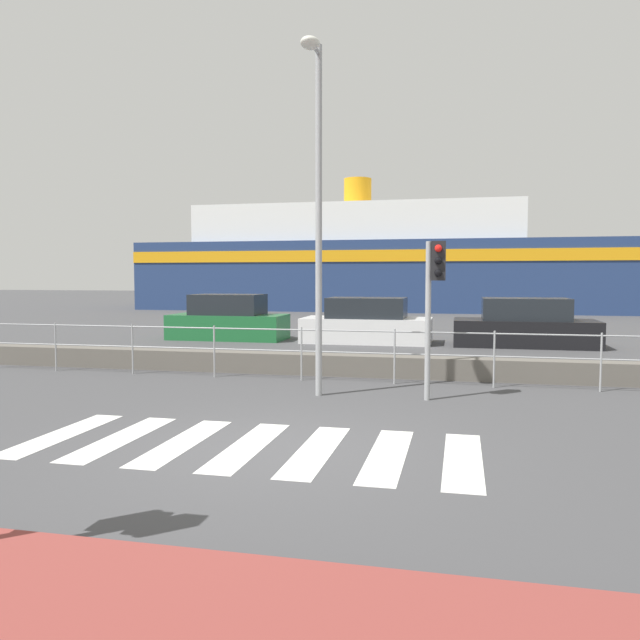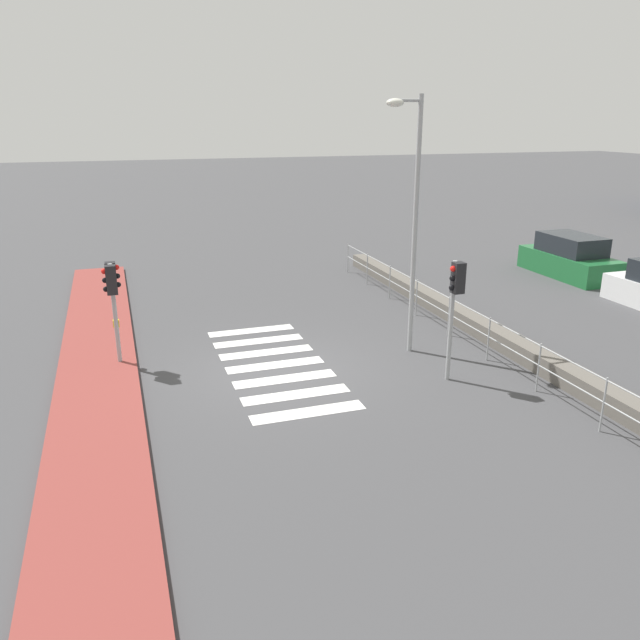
{
  "view_description": "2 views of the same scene",
  "coord_description": "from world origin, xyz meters",
  "px_view_note": "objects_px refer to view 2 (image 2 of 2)",
  "views": [
    {
      "loc": [
        2.27,
        -7.48,
        2.18
      ],
      "look_at": [
        0.12,
        2.0,
        1.5
      ],
      "focal_mm": 35.0,
      "sensor_mm": 36.0,
      "label": 1
    },
    {
      "loc": [
        13.35,
        -3.41,
        5.76
      ],
      "look_at": [
        0.09,
        1.0,
        1.2
      ],
      "focal_mm": 35.0,
      "sensor_mm": 36.0,
      "label": 2
    }
  ],
  "objects_px": {
    "traffic_light_near": "(112,287)",
    "streetlamp": "(411,201)",
    "traffic_light_far": "(455,295)",
    "parked_car_green": "(570,258)"
  },
  "relations": [
    {
      "from": "traffic_light_near",
      "to": "traffic_light_far",
      "type": "distance_m",
      "value": 7.87
    },
    {
      "from": "traffic_light_near",
      "to": "parked_car_green",
      "type": "bearing_deg",
      "value": 103.96
    },
    {
      "from": "streetlamp",
      "to": "parked_car_green",
      "type": "bearing_deg",
      "value": 119.53
    },
    {
      "from": "traffic_light_far",
      "to": "parked_car_green",
      "type": "relative_size",
      "value": 0.7
    },
    {
      "from": "traffic_light_near",
      "to": "streetlamp",
      "type": "height_order",
      "value": "streetlamp"
    },
    {
      "from": "traffic_light_near",
      "to": "parked_car_green",
      "type": "relative_size",
      "value": 0.63
    },
    {
      "from": "traffic_light_far",
      "to": "parked_car_green",
      "type": "bearing_deg",
      "value": 128.55
    },
    {
      "from": "traffic_light_near",
      "to": "streetlamp",
      "type": "xyz_separation_m",
      "value": [
        1.27,
        6.99,
        1.87
      ]
    },
    {
      "from": "streetlamp",
      "to": "parked_car_green",
      "type": "relative_size",
      "value": 1.57
    },
    {
      "from": "streetlamp",
      "to": "parked_car_green",
      "type": "distance_m",
      "value": 11.32
    }
  ]
}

